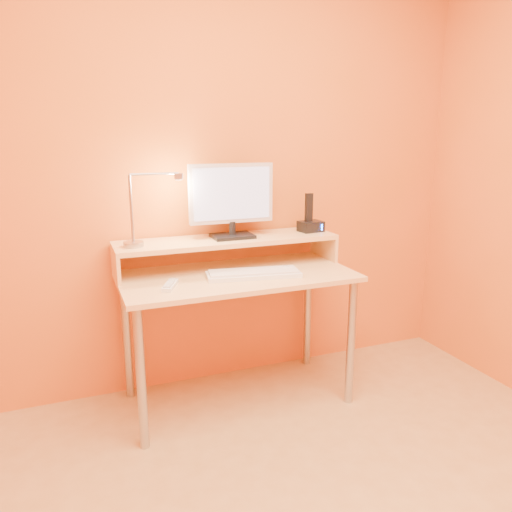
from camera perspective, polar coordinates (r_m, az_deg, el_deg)
name	(u,v)px	position (r m, az deg, el deg)	size (l,w,h in m)	color
wall_back	(217,167)	(2.77, -4.55, 10.30)	(3.00, 0.04, 2.50)	orange
desk_leg_fl	(141,379)	(2.35, -13.17, -13.75)	(0.04, 0.04, 0.69)	#A6A6AF
desk_leg_fr	(351,343)	(2.70, 10.94, -9.84)	(0.04, 0.04, 0.69)	#A6A6AF
desk_leg_bl	(127,338)	(2.80, -14.73, -9.17)	(0.04, 0.04, 0.69)	#A6A6AF
desk_leg_br	(308,312)	(3.10, 6.00, -6.47)	(0.04, 0.04, 0.69)	#A6A6AF
desk_lower	(237,276)	(2.56, -2.22, -2.33)	(1.20, 0.60, 0.03)	#EBB771
shelf_riser_left	(116,265)	(2.56, -15.96, -1.00)	(0.02, 0.30, 0.14)	#EBB771
shelf_riser_right	(324,246)	(2.91, 7.84, 1.17)	(0.02, 0.30, 0.14)	#EBB771
desk_shelf	(228,240)	(2.66, -3.32, 1.83)	(1.20, 0.30, 0.03)	#EBB771
monitor_foot	(232,236)	(2.66, -2.75, 2.33)	(0.22, 0.16, 0.02)	black
monitor_neck	(232,228)	(2.65, -2.77, 3.26)	(0.04, 0.04, 0.07)	black
monitor_panel	(231,193)	(2.63, -2.88, 7.26)	(0.46, 0.04, 0.31)	silver
monitor_back	(230,193)	(2.66, -3.05, 7.31)	(0.41, 0.01, 0.27)	black
monitor_screen	(232,194)	(2.62, -2.75, 7.21)	(0.42, 0.00, 0.27)	#A4AAD6
lamp_base	(133,244)	(2.52, -14.01, 1.33)	(0.10, 0.10, 0.03)	#A6A6AF
lamp_post	(131,209)	(2.48, -14.25, 5.33)	(0.01, 0.01, 0.33)	#A6A6AF
lamp_arm	(154,174)	(2.48, -11.70, 9.30)	(0.01, 0.01, 0.24)	#A6A6AF
lamp_head	(179,176)	(2.51, -8.96, 9.12)	(0.04, 0.04, 0.03)	#A6A6AF
lamp_bulb	(179,179)	(2.51, -8.94, 8.75)	(0.03, 0.03, 0.00)	#FFEAC6
phone_dock	(311,226)	(2.84, 6.36, 3.44)	(0.13, 0.10, 0.06)	black
phone_handset	(309,207)	(2.82, 6.15, 5.62)	(0.04, 0.03, 0.16)	black
phone_led	(322,227)	(2.82, 7.65, 3.31)	(0.01, 0.00, 0.04)	#287BEC
keyboard	(254,274)	(2.50, -0.28, -2.15)	(0.47, 0.15, 0.02)	white
mouse	(286,269)	(2.57, 3.51, -1.55)	(0.06, 0.10, 0.04)	white
remote_control	(170,285)	(2.36, -9.92, -3.36)	(0.04, 0.17, 0.02)	white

